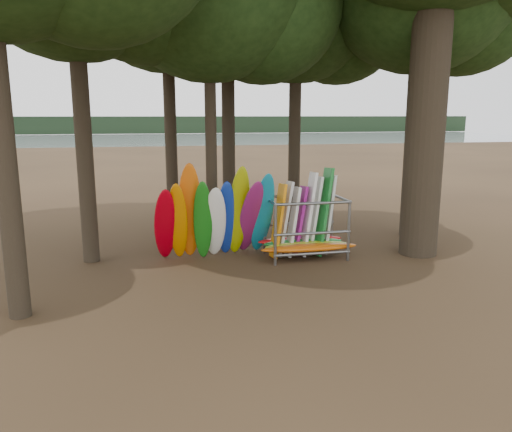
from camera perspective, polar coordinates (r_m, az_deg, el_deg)
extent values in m
plane|color=#47331E|center=(14.68, 2.07, -6.48)|extent=(120.00, 120.00, 0.00)
plane|color=gray|center=(73.75, -9.38, 7.89)|extent=(160.00, 160.00, 0.00)
cube|color=black|center=(123.61, -10.55, 10.21)|extent=(160.00, 4.00, 4.00)
cylinder|color=black|center=(16.04, -19.56, 14.92)|extent=(0.51, 0.51, 11.33)
cylinder|color=black|center=(19.89, -9.92, 14.72)|extent=(0.46, 0.46, 11.39)
cylinder|color=black|center=(20.76, -3.23, 15.38)|extent=(0.53, 0.53, 11.87)
cylinder|color=black|center=(20.86, 4.50, 13.91)|extent=(0.49, 0.49, 10.82)
cylinder|color=black|center=(16.95, -5.26, 13.76)|extent=(0.39, 0.39, 10.42)
cylinder|color=black|center=(19.48, 17.73, 14.10)|extent=(0.52, 0.52, 11.17)
cylinder|color=black|center=(17.04, 19.50, 19.47)|extent=(1.21, 1.21, 14.15)
ellipsoid|color=#B10010|center=(15.52, -10.33, -1.03)|extent=(0.73, 1.63, 2.57)
ellipsoid|color=#D47202|center=(15.53, -8.92, -0.68)|extent=(0.73, 1.55, 2.71)
ellipsoid|color=orange|center=(15.70, -7.59, 0.53)|extent=(0.77, 1.25, 3.21)
ellipsoid|color=#166B15|center=(15.58, -6.09, -0.54)|extent=(0.67, 1.08, 2.66)
ellipsoid|color=white|center=(15.74, -4.72, -0.75)|extent=(0.76, 1.36, 2.50)
ellipsoid|color=#112E98|center=(15.94, -3.43, -0.30)|extent=(0.71, 1.36, 2.67)
ellipsoid|color=#98A509|center=(15.90, -2.03, 0.53)|extent=(0.80, 1.43, 3.11)
ellipsoid|color=#831B5E|center=(15.99, -0.65, -0.19)|extent=(0.92, 1.93, 2.72)
ellipsoid|color=#107D9D|center=(16.01, 0.73, 0.23)|extent=(0.75, 1.77, 2.93)
ellipsoid|color=#C7550B|center=(15.81, 6.13, -3.63)|extent=(3.15, 0.55, 0.24)
ellipsoid|color=#97AB16|center=(16.07, 5.82, -3.37)|extent=(2.75, 0.55, 0.24)
ellipsoid|color=#1A782A|center=(16.43, 5.40, -3.02)|extent=(2.68, 0.55, 0.24)
ellipsoid|color=red|center=(16.74, 5.07, -2.75)|extent=(2.90, 0.55, 0.24)
cube|color=orange|center=(15.95, 2.53, -0.58)|extent=(0.50, 0.79, 2.41)
cube|color=silver|center=(16.17, 3.24, -0.31)|extent=(0.55, 0.77, 2.45)
cube|color=silver|center=(16.11, 4.24, -0.70)|extent=(0.46, 0.75, 2.29)
cube|color=#971982|center=(16.33, 4.92, -0.53)|extent=(0.50, 0.76, 2.28)
cube|color=white|center=(16.21, 5.94, 0.19)|extent=(0.52, 0.79, 2.75)
cube|color=silver|center=(16.47, 6.57, 0.07)|extent=(0.54, 0.79, 2.58)
cube|color=#1A762B|center=(16.33, 7.65, 0.47)|extent=(0.60, 0.84, 2.88)
cube|color=silver|center=(16.61, 8.24, 0.18)|extent=(0.45, 0.77, 2.62)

